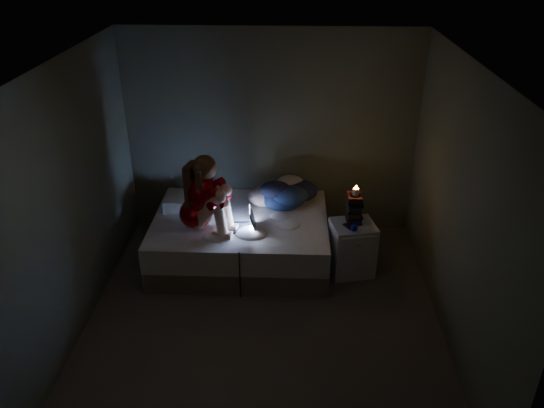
# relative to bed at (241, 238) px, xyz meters

# --- Properties ---
(floor) EXTENTS (3.60, 3.80, 0.02)m
(floor) POSITION_rel_bed_xyz_m (0.33, -1.10, -0.29)
(floor) COLOR #4A423B
(floor) RESTS_ON ground
(ceiling) EXTENTS (3.60, 3.80, 0.02)m
(ceiling) POSITION_rel_bed_xyz_m (0.33, -1.10, 2.33)
(ceiling) COLOR silver
(ceiling) RESTS_ON ground
(wall_back) EXTENTS (3.60, 0.02, 2.60)m
(wall_back) POSITION_rel_bed_xyz_m (0.33, 0.81, 1.02)
(wall_back) COLOR #4D4F47
(wall_back) RESTS_ON ground
(wall_front) EXTENTS (3.60, 0.02, 2.60)m
(wall_front) POSITION_rel_bed_xyz_m (0.33, -3.01, 1.02)
(wall_front) COLOR #4D4F47
(wall_front) RESTS_ON ground
(wall_left) EXTENTS (0.02, 3.80, 2.60)m
(wall_left) POSITION_rel_bed_xyz_m (-1.48, -1.10, 1.02)
(wall_left) COLOR #4D4F47
(wall_left) RESTS_ON ground
(wall_right) EXTENTS (0.02, 3.80, 2.60)m
(wall_right) POSITION_rel_bed_xyz_m (2.14, -1.10, 1.02)
(wall_right) COLOR #4D4F47
(wall_right) RESTS_ON ground
(bed) EXTENTS (2.03, 1.52, 0.56)m
(bed) POSITION_rel_bed_xyz_m (0.00, 0.00, 0.00)
(bed) COLOR #B4B0A9
(bed) RESTS_ON ground
(pillow) EXTENTS (0.48, 0.34, 0.14)m
(pillow) POSITION_rel_bed_xyz_m (-0.70, 0.23, 0.35)
(pillow) COLOR silver
(pillow) RESTS_ON bed
(woman) EXTENTS (0.64, 0.50, 0.91)m
(woman) POSITION_rel_bed_xyz_m (-0.47, -0.26, 0.73)
(woman) COLOR maroon
(woman) RESTS_ON bed
(laptop) EXTENTS (0.39, 0.29, 0.26)m
(laptop) POSITION_rel_bed_xyz_m (0.00, -0.25, 0.41)
(laptop) COLOR black
(laptop) RESTS_ON bed
(clothes_pile) EXTENTS (0.73, 0.65, 0.36)m
(clothes_pile) POSITION_rel_bed_xyz_m (0.48, 0.32, 0.46)
(clothes_pile) COLOR #1B264F
(clothes_pile) RESTS_ON bed
(nightstand) EXTENTS (0.55, 0.51, 0.63)m
(nightstand) POSITION_rel_bed_xyz_m (1.30, -0.23, 0.04)
(nightstand) COLOR silver
(nightstand) RESTS_ON ground
(book_stack) EXTENTS (0.19, 0.25, 0.33)m
(book_stack) POSITION_rel_bed_xyz_m (1.30, -0.16, 0.52)
(book_stack) COLOR black
(book_stack) RESTS_ON nightstand
(candle) EXTENTS (0.07, 0.07, 0.08)m
(candle) POSITION_rel_bed_xyz_m (1.30, -0.16, 0.72)
(candle) COLOR beige
(candle) RESTS_ON book_stack
(phone) EXTENTS (0.11, 0.15, 0.01)m
(phone) POSITION_rel_bed_xyz_m (1.22, -0.28, 0.36)
(phone) COLOR black
(phone) RESTS_ON nightstand
(blue_orb) EXTENTS (0.08, 0.08, 0.08)m
(blue_orb) POSITION_rel_bed_xyz_m (1.25, -0.37, 0.39)
(blue_orb) COLOR #0D0F91
(blue_orb) RESTS_ON nightstand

